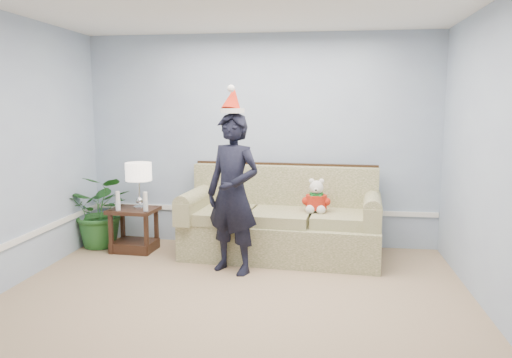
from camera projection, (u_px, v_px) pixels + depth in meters
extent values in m
cube|color=tan|center=(222.00, 325.00, 4.14)|extent=(4.50, 5.00, 0.02)
cube|color=#A2BACF|center=(261.00, 141.00, 6.40)|extent=(4.50, 0.02, 2.70)
cube|color=#A2BACF|center=(44.00, 257.00, 1.49)|extent=(4.50, 0.02, 2.70)
cube|color=white|center=(260.00, 210.00, 6.51)|extent=(4.48, 0.03, 0.06)
cube|color=#5E6932|center=(281.00, 238.00, 5.98)|extent=(2.38, 1.17, 0.44)
cube|color=#5E6932|center=(222.00, 214.00, 5.98)|extent=(0.74, 0.84, 0.13)
cube|color=#5E6932|center=(281.00, 216.00, 5.89)|extent=(0.74, 0.84, 0.13)
cube|color=#5E6932|center=(342.00, 218.00, 5.79)|extent=(0.74, 0.84, 0.13)
cube|color=#5E6932|center=(284.00, 190.00, 6.27)|extent=(2.32, 0.41, 0.62)
cube|color=black|center=(285.00, 165.00, 6.30)|extent=(2.31, 0.25, 0.05)
cube|color=#5E6932|center=(195.00, 207.00, 6.07)|extent=(0.28, 1.00, 0.26)
cube|color=#5E6932|center=(372.00, 212.00, 5.79)|extent=(0.28, 1.00, 0.26)
cube|color=#3E2416|center=(133.00, 210.00, 6.17)|extent=(0.59, 0.50, 0.04)
cube|color=#3E2416|center=(135.00, 246.00, 6.24)|extent=(0.53, 0.45, 0.13)
cube|color=#3E2416|center=(111.00, 233.00, 6.06)|extent=(0.05, 0.05, 0.54)
cube|color=#3E2416|center=(146.00, 234.00, 6.00)|extent=(0.05, 0.05, 0.54)
cube|color=#3E2416|center=(123.00, 226.00, 6.42)|extent=(0.05, 0.05, 0.54)
cube|color=#3E2416|center=(156.00, 227.00, 6.35)|extent=(0.05, 0.05, 0.54)
cylinder|color=silver|center=(140.00, 207.00, 6.16)|extent=(0.15, 0.15, 0.03)
sphere|color=silver|center=(140.00, 201.00, 6.15)|extent=(0.09, 0.09, 0.09)
cylinder|color=silver|center=(139.00, 189.00, 6.13)|extent=(0.02, 0.02, 0.32)
cylinder|color=white|center=(139.00, 172.00, 6.10)|extent=(0.32, 0.32, 0.22)
cylinder|color=silver|center=(118.00, 205.00, 6.05)|extent=(0.06, 0.06, 0.13)
cylinder|color=white|center=(118.00, 196.00, 6.03)|extent=(0.05, 0.05, 0.11)
cylinder|color=silver|center=(146.00, 206.00, 6.00)|extent=(0.06, 0.06, 0.13)
cylinder|color=white|center=(145.00, 196.00, 5.99)|extent=(0.05, 0.05, 0.11)
imported|color=#255F24|center=(102.00, 211.00, 6.37)|extent=(0.87, 0.76, 0.94)
imported|color=black|center=(233.00, 194.00, 5.34)|extent=(0.75, 0.64, 1.73)
cylinder|color=silver|center=(232.00, 111.00, 5.21)|extent=(0.33, 0.33, 0.05)
cone|color=red|center=(233.00, 98.00, 5.22)|extent=(0.29, 0.33, 0.30)
sphere|color=silver|center=(231.00, 89.00, 5.12)|extent=(0.08, 0.08, 0.08)
sphere|color=silver|center=(316.00, 202.00, 5.82)|extent=(0.23, 0.23, 0.23)
cylinder|color=red|center=(316.00, 202.00, 5.82)|extent=(0.26, 0.26, 0.16)
cylinder|color=#146522|center=(316.00, 194.00, 5.81)|extent=(0.17, 0.17, 0.03)
sphere|color=silver|center=(311.00, 210.00, 5.74)|extent=(0.11, 0.11, 0.11)
sphere|color=silver|center=(321.00, 210.00, 5.72)|extent=(0.11, 0.11, 0.11)
sphere|color=silver|center=(316.00, 187.00, 5.79)|extent=(0.16, 0.16, 0.16)
sphere|color=black|center=(316.00, 190.00, 5.69)|extent=(0.02, 0.02, 0.02)
sphere|color=silver|center=(312.00, 181.00, 5.79)|extent=(0.06, 0.06, 0.06)
sphere|color=silver|center=(322.00, 181.00, 5.78)|extent=(0.06, 0.06, 0.06)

